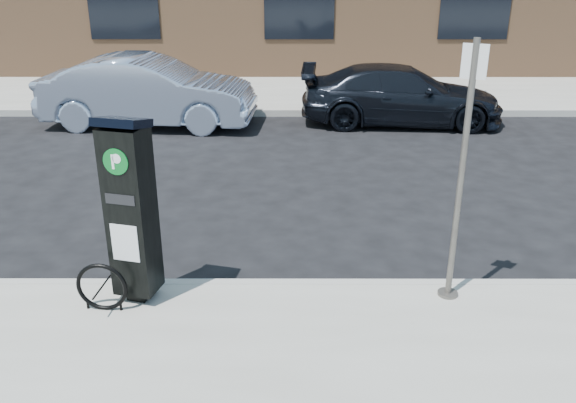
{
  "coord_description": "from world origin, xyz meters",
  "views": [
    {
      "loc": [
        -0.29,
        -6.09,
        3.67
      ],
      "look_at": [
        -0.3,
        0.5,
        0.93
      ],
      "focal_mm": 38.0,
      "sensor_mm": 36.0,
      "label": 1
    }
  ],
  "objects_px": {
    "bike_rack": "(102,287)",
    "car_dark": "(401,95)",
    "parking_kiosk": "(131,209)",
    "car_silver": "(148,92)",
    "sign_pole": "(461,178)"
  },
  "relations": [
    {
      "from": "parking_kiosk",
      "to": "bike_rack",
      "type": "relative_size",
      "value": 3.72
    },
    {
      "from": "parking_kiosk",
      "to": "sign_pole",
      "type": "bearing_deg",
      "value": 15.58
    },
    {
      "from": "sign_pole",
      "to": "bike_rack",
      "type": "xyz_separation_m",
      "value": [
        -3.69,
        -0.3,
        -1.1
      ]
    },
    {
      "from": "car_silver",
      "to": "car_dark",
      "type": "distance_m",
      "value": 5.62
    },
    {
      "from": "car_dark",
      "to": "car_silver",
      "type": "bearing_deg",
      "value": 95.57
    },
    {
      "from": "sign_pole",
      "to": "car_silver",
      "type": "distance_m",
      "value": 8.96
    },
    {
      "from": "parking_kiosk",
      "to": "car_silver",
      "type": "bearing_deg",
      "value": 115.79
    },
    {
      "from": "parking_kiosk",
      "to": "car_dark",
      "type": "distance_m",
      "value": 8.8
    },
    {
      "from": "bike_rack",
      "to": "car_dark",
      "type": "height_order",
      "value": "car_dark"
    },
    {
      "from": "parking_kiosk",
      "to": "bike_rack",
      "type": "bearing_deg",
      "value": -127.8
    },
    {
      "from": "bike_rack",
      "to": "car_dark",
      "type": "xyz_separation_m",
      "value": [
        4.45,
        8.0,
        0.23
      ]
    },
    {
      "from": "sign_pole",
      "to": "car_silver",
      "type": "bearing_deg",
      "value": 145.74
    },
    {
      "from": "parking_kiosk",
      "to": "sign_pole",
      "type": "distance_m",
      "value": 3.39
    },
    {
      "from": "sign_pole",
      "to": "car_dark",
      "type": "xyz_separation_m",
      "value": [
        0.76,
        7.7,
        -0.87
      ]
    },
    {
      "from": "sign_pole",
      "to": "car_silver",
      "type": "relative_size",
      "value": 0.59
    }
  ]
}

